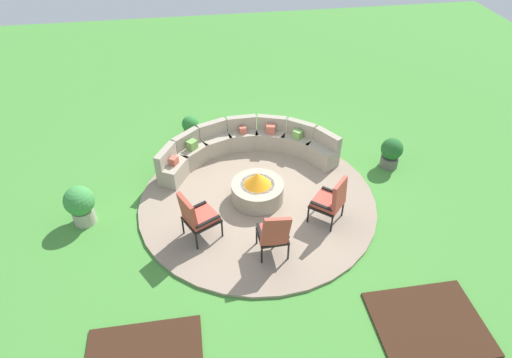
{
  "coord_description": "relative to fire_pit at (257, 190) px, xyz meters",
  "views": [
    {
      "loc": [
        -1.12,
        -6.91,
        6.26
      ],
      "look_at": [
        0.0,
        0.2,
        0.45
      ],
      "focal_mm": 30.82,
      "sensor_mm": 36.0,
      "label": 1
    }
  ],
  "objects": [
    {
      "name": "curved_stone_bench",
      "position": [
        -0.04,
        1.55,
        0.04
      ],
      "size": [
        4.16,
        1.68,
        0.78
      ],
      "color": "#9E937F",
      "rests_on": "patio_circle"
    },
    {
      "name": "mulch_bed_right",
      "position": [
        2.25,
        -3.36,
        -0.31
      ],
      "size": [
        1.75,
        1.44,
        0.04
      ],
      "primitive_type": "cube",
      "color": "#382114",
      "rests_on": "ground_plane"
    },
    {
      "name": "patio_circle",
      "position": [
        0.0,
        0.0,
        -0.3
      ],
      "size": [
        5.0,
        5.0,
        0.06
      ],
      "primitive_type": "cylinder",
      "color": "gray",
      "rests_on": "ground_plane"
    },
    {
      "name": "lounge_chair_front_right",
      "position": [
        0.04,
        -1.57,
        0.28
      ],
      "size": [
        0.56,
        0.54,
        1.06
      ],
      "rotation": [
        0.0,
        0.0,
        6.32
      ],
      "color": "black",
      "rests_on": "patio_circle"
    },
    {
      "name": "potted_plant_1",
      "position": [
        -3.54,
        -0.06,
        0.15
      ],
      "size": [
        0.59,
        0.59,
        0.86
      ],
      "color": "#A89E8E",
      "rests_on": "ground_plane"
    },
    {
      "name": "fire_pit",
      "position": [
        0.0,
        0.0,
        0.0
      ],
      "size": [
        1.1,
        1.1,
        0.69
      ],
      "color": "#9E937F",
      "rests_on": "patio_circle"
    },
    {
      "name": "lounge_chair_front_left",
      "position": [
        -1.29,
        -0.9,
        0.29
      ],
      "size": [
        0.8,
        0.78,
        1.09
      ],
      "rotation": [
        0.0,
        0.0,
        5.2
      ],
      "color": "black",
      "rests_on": "patio_circle"
    },
    {
      "name": "potted_plant_0",
      "position": [
        -1.28,
        2.67,
        0.0
      ],
      "size": [
        0.42,
        0.42,
        0.63
      ],
      "color": "brown",
      "rests_on": "ground_plane"
    },
    {
      "name": "potted_plant_2",
      "position": [
        3.24,
        0.75,
        0.07
      ],
      "size": [
        0.5,
        0.5,
        0.74
      ],
      "color": "#605B56",
      "rests_on": "ground_plane"
    },
    {
      "name": "ground_plane",
      "position": [
        0.0,
        0.0,
        -0.33
      ],
      "size": [
        24.0,
        24.0,
        0.0
      ],
      "primitive_type": "plane",
      "color": "#478C38"
    },
    {
      "name": "lounge_chair_back_left",
      "position": [
        1.31,
        -0.85,
        0.28
      ],
      "size": [
        0.79,
        0.81,
        1.05
      ],
      "rotation": [
        0.0,
        0.0,
        7.14
      ],
      "color": "black",
      "rests_on": "patio_circle"
    }
  ]
}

